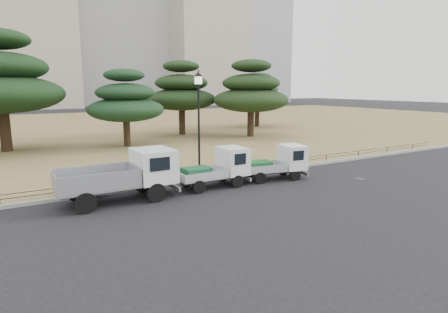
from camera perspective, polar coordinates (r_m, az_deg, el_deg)
ground at (r=17.77m, az=3.25°, el=-5.15°), size 220.00×220.00×0.00m
lawn at (r=46.09m, az=-18.20°, el=4.15°), size 120.00×56.00×0.15m
curb at (r=19.90m, az=-0.87°, el=-3.18°), size 120.00×0.25×0.16m
truck_large at (r=16.44m, az=-14.92°, el=-2.55°), size 4.90×2.03×2.12m
truck_kei_front at (r=18.23m, az=-0.97°, el=-1.73°), size 3.53×1.57×1.86m
truck_kei_rear at (r=19.92m, az=8.22°, el=-0.91°), size 3.59×2.04×1.77m
street_lamp at (r=19.17m, az=-3.89°, el=7.53°), size 0.48×0.48×5.40m
pipe_fence at (r=19.95m, az=-1.08°, el=-2.09°), size 38.00×0.04×0.40m
tarp_pile at (r=17.96m, az=-19.69°, el=-3.87°), size 1.62×1.36×0.93m
manhole at (r=21.17m, az=20.00°, el=-3.20°), size 0.60×0.60×0.01m
pine_west_near at (r=31.57m, az=-30.97°, el=9.74°), size 8.70×8.70×8.70m
pine_center_left at (r=30.53m, az=-14.79°, el=8.04°), size 5.96×5.96×6.06m
pine_center_right at (r=37.32m, az=-6.49°, el=9.74°), size 6.77×6.77×7.18m
pine_east_near at (r=35.66m, az=4.14°, el=9.71°), size 7.10×7.10×7.18m
pine_east_far at (r=44.57m, az=5.12°, el=9.21°), size 6.27×6.27×6.30m
tower_east at (r=109.91m, az=-3.11°, el=20.61°), size 20.00×18.00×48.00m
radio_tower at (r=130.86m, az=9.74°, el=21.55°), size 1.80×1.80×63.00m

